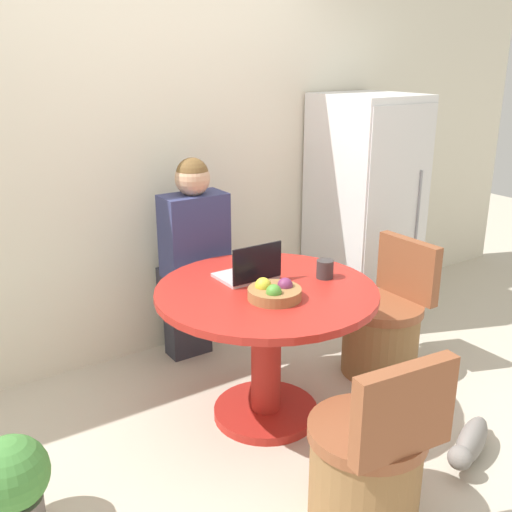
# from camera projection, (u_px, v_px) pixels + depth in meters

# --- Properties ---
(ground_plane) EXTENTS (12.00, 12.00, 0.00)m
(ground_plane) POSITION_uv_depth(u_px,v_px,m) (282.00, 447.00, 3.11)
(ground_plane) COLOR beige
(wall_back) EXTENTS (7.00, 0.06, 2.60)m
(wall_back) POSITION_uv_depth(u_px,v_px,m) (154.00, 159.00, 3.81)
(wall_back) COLOR silver
(wall_back) RESTS_ON ground_plane
(refrigerator) EXTENTS (0.62, 0.70, 1.67)m
(refrigerator) POSITION_uv_depth(u_px,v_px,m) (364.00, 211.00, 4.41)
(refrigerator) COLOR white
(refrigerator) RESTS_ON ground_plane
(dining_table) EXTENTS (1.17, 1.17, 0.77)m
(dining_table) POSITION_uv_depth(u_px,v_px,m) (266.00, 328.00, 3.21)
(dining_table) COLOR #B2261E
(dining_table) RESTS_ON ground_plane
(chair_right_side) EXTENTS (0.51, 0.51, 0.85)m
(chair_right_side) POSITION_uv_depth(u_px,v_px,m) (383.00, 330.00, 3.78)
(chair_right_side) COLOR olive
(chair_right_side) RESTS_ON ground_plane
(chair_near_camera) EXTENTS (0.51, 0.51, 0.85)m
(chair_near_camera) POSITION_uv_depth(u_px,v_px,m) (368.00, 466.00, 2.54)
(chair_near_camera) COLOR olive
(chair_near_camera) RESTS_ON ground_plane
(person_seated) EXTENTS (0.40, 0.37, 1.35)m
(person_seated) POSITION_uv_depth(u_px,v_px,m) (192.00, 252.00, 3.77)
(person_seated) COLOR #2D2D38
(person_seated) RESTS_ON ground_plane
(laptop) EXTENTS (0.30, 0.24, 0.22)m
(laptop) POSITION_uv_depth(u_px,v_px,m) (249.00, 272.00, 3.25)
(laptop) COLOR #B7B7BC
(laptop) RESTS_ON dining_table
(fruit_bowl) EXTENTS (0.27, 0.27, 0.10)m
(fruit_bowl) POSITION_uv_depth(u_px,v_px,m) (274.00, 292.00, 2.99)
(fruit_bowl) COLOR olive
(fruit_bowl) RESTS_ON dining_table
(coffee_cup) EXTENTS (0.09, 0.09, 0.10)m
(coffee_cup) POSITION_uv_depth(u_px,v_px,m) (325.00, 269.00, 3.27)
(coffee_cup) COLOR #383333
(coffee_cup) RESTS_ON dining_table
(cat) EXTENTS (0.49, 0.27, 0.18)m
(cat) POSITION_uv_depth(u_px,v_px,m) (470.00, 443.00, 2.99)
(cat) COLOR gray
(cat) RESTS_ON ground_plane
(potted_plant) EXTENTS (0.32, 0.32, 0.45)m
(potted_plant) POSITION_uv_depth(u_px,v_px,m) (12.00, 482.00, 2.49)
(potted_plant) COLOR slate
(potted_plant) RESTS_ON ground_plane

